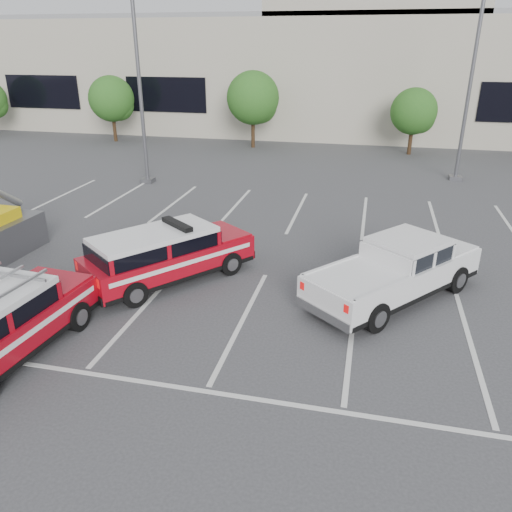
{
  "coord_description": "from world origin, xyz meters",
  "views": [
    {
      "loc": [
        2.8,
        -10.47,
        6.38
      ],
      "look_at": [
        -0.04,
        1.68,
        1.05
      ],
      "focal_mm": 35.0,
      "sensor_mm": 36.0,
      "label": 1
    }
  ],
  "objects": [
    {
      "name": "white_pickup",
      "position": [
        3.68,
        2.14,
        0.65
      ],
      "size": [
        4.77,
        5.27,
        1.63
      ],
      "rotation": [
        0.0,
        0.0,
        -0.68
      ],
      "color": "silver",
      "rests_on": "ground"
    },
    {
      "name": "light_pole_mid",
      "position": [
        7.0,
        16.0,
        5.19
      ],
      "size": [
        0.9,
        0.6,
        10.24
      ],
      "color": "#59595E",
      "rests_on": "ground"
    },
    {
      "name": "convention_building",
      "position": [
        0.18,
        31.86,
        4.72
      ],
      "size": [
        60.0,
        16.99,
        13.2
      ],
      "color": "#B3AA97",
      "rests_on": "ground"
    },
    {
      "name": "ground",
      "position": [
        0.0,
        0.0,
        0.0
      ],
      "size": [
        120.0,
        120.0,
        0.0
      ],
      "primitive_type": "plane",
      "color": "#3A3A3D",
      "rests_on": "ground"
    },
    {
      "name": "light_pole_left",
      "position": [
        -8.0,
        12.0,
        5.19
      ],
      "size": [
        0.9,
        0.6,
        10.24
      ],
      "color": "#59595E",
      "rests_on": "ground"
    },
    {
      "name": "fire_chief_suv",
      "position": [
        -2.69,
        1.74,
        0.7
      ],
      "size": [
        4.37,
        4.94,
        1.71
      ],
      "rotation": [
        0.0,
        0.0,
        -0.65
      ],
      "color": "#9A0714",
      "rests_on": "ground"
    },
    {
      "name": "tree_mid_left",
      "position": [
        -4.91,
        22.05,
        3.04
      ],
      "size": [
        3.37,
        3.37,
        4.85
      ],
      "color": "#3F2B19",
      "rests_on": "ground"
    },
    {
      "name": "stall_markings",
      "position": [
        0.0,
        4.5,
        0.01
      ],
      "size": [
        23.0,
        15.0,
        0.01
      ],
      "primitive_type": "cube",
      "color": "silver",
      "rests_on": "ground"
    },
    {
      "name": "tree_mid_right",
      "position": [
        5.09,
        22.05,
        2.5
      ],
      "size": [
        2.77,
        2.77,
        3.99
      ],
      "color": "#3F2B19",
      "rests_on": "ground"
    },
    {
      "name": "tree_left",
      "position": [
        -14.91,
        22.05,
        2.77
      ],
      "size": [
        3.07,
        3.07,
        4.42
      ],
      "color": "#3F2B19",
      "rests_on": "ground"
    }
  ]
}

